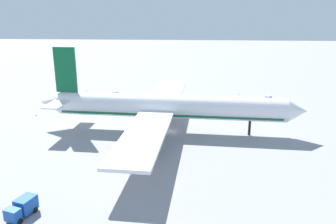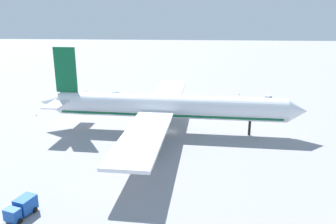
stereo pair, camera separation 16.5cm
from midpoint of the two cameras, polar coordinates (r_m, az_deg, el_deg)
ground_plane at (r=92.25m, az=0.22°, el=-3.31°), size 600.00×600.00×0.00m
airliner at (r=90.35m, az=-0.59°, el=0.87°), size 72.27×74.34×22.47m
service_truck_2 at (r=60.63m, az=-23.53°, el=-14.59°), size 3.75×5.64×2.82m
baggage_cart_0 at (r=131.50m, az=16.60°, el=2.43°), size 3.25×2.94×1.23m
baggage_cart_1 at (r=136.20m, az=-9.00°, el=3.23°), size 2.88×2.43×0.40m
traffic_cone_0 at (r=113.44m, az=-21.47°, el=-0.50°), size 0.36×0.36×0.55m
traffic_cone_1 at (r=135.48m, az=11.92°, el=3.00°), size 0.36×0.36×0.55m
traffic_cone_4 at (r=122.94m, az=17.35°, el=1.19°), size 0.36×0.36×0.55m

